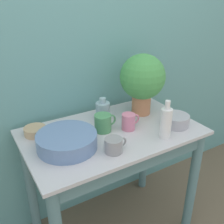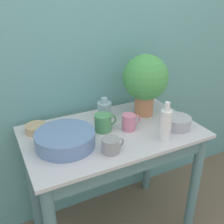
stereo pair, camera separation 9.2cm
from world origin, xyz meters
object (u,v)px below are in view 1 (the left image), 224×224
(mug_green, at_px, (103,123))
(bowl_small_steel, at_px, (175,120))
(bottle_tall, at_px, (166,122))
(mug_pink, at_px, (129,122))
(mug_grey, at_px, (114,145))
(bottle_short, at_px, (103,111))
(bowl_small_tan, at_px, (35,131))
(bowl_wash_large, at_px, (67,141))
(potted_plant, at_px, (142,79))

(mug_green, relative_size, bowl_small_steel, 0.84)
(bottle_tall, relative_size, mug_pink, 1.90)
(mug_grey, bearing_deg, bottle_short, 69.75)
(bottle_short, distance_m, bowl_small_tan, 0.42)
(bottle_tall, height_order, mug_grey, bottle_tall)
(mug_pink, xyz_separation_m, mug_grey, (-0.20, -0.16, -0.01))
(bowl_wash_large, distance_m, mug_grey, 0.24)
(bowl_small_steel, bearing_deg, bottle_tall, -153.37)
(mug_green, bearing_deg, potted_plant, 13.90)
(bowl_wash_large, height_order, mug_green, mug_green)
(potted_plant, bearing_deg, bowl_wash_large, -166.18)
(potted_plant, relative_size, bottle_short, 2.73)
(mug_pink, height_order, mug_grey, mug_pink)
(bottle_tall, height_order, bowl_small_tan, bottle_tall)
(bottle_tall, bearing_deg, mug_green, 137.24)
(potted_plant, xyz_separation_m, mug_pink, (-0.19, -0.14, -0.19))
(bottle_short, height_order, mug_pink, bottle_short)
(bowl_small_steel, bearing_deg, bowl_wash_large, 170.94)
(bottle_short, bearing_deg, bowl_small_steel, -41.26)
(potted_plant, distance_m, mug_pink, 0.30)
(bowl_wash_large, relative_size, bottle_tall, 1.42)
(bottle_short, distance_m, mug_green, 0.15)
(bottle_short, bearing_deg, bottle_tall, -62.85)
(bottle_tall, distance_m, mug_pink, 0.22)
(mug_grey, relative_size, bowl_small_steel, 0.76)
(bowl_wash_large, distance_m, mug_green, 0.25)
(potted_plant, bearing_deg, bottle_short, 169.41)
(potted_plant, distance_m, bottle_short, 0.32)
(mug_green, bearing_deg, bowl_small_steel, -22.12)
(mug_grey, height_order, bowl_small_steel, mug_grey)
(bowl_wash_large, relative_size, bowl_small_tan, 2.53)
(bowl_small_tan, bearing_deg, mug_pink, -23.68)
(bottle_short, xyz_separation_m, mug_pink, (0.07, -0.19, -0.01))
(bottle_tall, relative_size, mug_grey, 1.79)
(mug_grey, bearing_deg, bottle_tall, -3.93)
(mug_pink, distance_m, bowl_small_tan, 0.53)
(mug_pink, bearing_deg, bottle_short, 110.36)
(mug_pink, bearing_deg, bowl_small_steel, -21.82)
(bowl_small_steel, bearing_deg, potted_plant, 106.99)
(bottle_tall, bearing_deg, mug_pink, 123.46)
(bottle_short, height_order, mug_grey, bottle_short)
(bowl_wash_large, bearing_deg, bowl_small_steel, -9.06)
(bottle_tall, bearing_deg, bowl_small_steel, 26.63)
(bowl_wash_large, bearing_deg, potted_plant, 13.82)
(bottle_tall, relative_size, mug_green, 1.62)
(mug_green, height_order, bowl_small_tan, mug_green)
(bowl_wash_large, distance_m, bowl_small_steel, 0.66)
(bowl_small_steel, bearing_deg, bowl_small_tan, 156.97)
(bowl_wash_large, height_order, mug_pink, mug_pink)
(bottle_short, xyz_separation_m, mug_grey, (-0.13, -0.34, -0.02))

